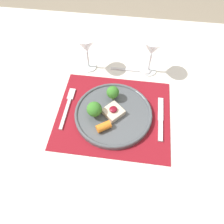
{
  "coord_description": "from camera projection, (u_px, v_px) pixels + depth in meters",
  "views": [
    {
      "loc": [
        0.06,
        -0.46,
        1.41
      ],
      "look_at": [
        -0.0,
        -0.01,
        0.75
      ],
      "focal_mm": 35.0,
      "sensor_mm": 36.0,
      "label": 1
    }
  ],
  "objects": [
    {
      "name": "wine_glass_near",
      "position": [
        152.0,
        49.0,
        0.85
      ],
      "size": [
        0.09,
        0.09,
        0.16
      ],
      "color": "white",
      "rests_on": "dining_table"
    },
    {
      "name": "ground_plane",
      "position": [
        113.0,
        177.0,
        1.42
      ],
      "size": [
        8.0,
        8.0,
        0.0
      ],
      "primitive_type": "plane",
      "color": "gray"
    },
    {
      "name": "knife",
      "position": [
        160.0,
        121.0,
        0.8
      ],
      "size": [
        0.02,
        0.19,
        0.01
      ],
      "rotation": [
        0.0,
        0.0,
        0.04
      ],
      "color": "silver",
      "rests_on": "placemat"
    },
    {
      "name": "spoon",
      "position": [
        141.0,
        71.0,
        0.94
      ],
      "size": [
        0.18,
        0.04,
        0.01
      ],
      "rotation": [
        0.0,
        0.0,
        0.07
      ],
      "color": "silver",
      "rests_on": "dining_table"
    },
    {
      "name": "fork",
      "position": [
        68.0,
        105.0,
        0.84
      ],
      "size": [
        0.02,
        0.19,
        0.01
      ],
      "rotation": [
        0.0,
        0.0,
        -0.05
      ],
      "color": "silver",
      "rests_on": "placemat"
    },
    {
      "name": "wine_glass_far",
      "position": [
        86.0,
        46.0,
        0.87
      ],
      "size": [
        0.09,
        0.09,
        0.16
      ],
      "color": "white",
      "rests_on": "dining_table"
    },
    {
      "name": "dinner_plate",
      "position": [
        111.0,
        112.0,
        0.8
      ],
      "size": [
        0.29,
        0.29,
        0.08
      ],
      "color": "#4C5156",
      "rests_on": "placemat"
    },
    {
      "name": "dining_table",
      "position": [
        113.0,
        124.0,
        0.88
      ],
      "size": [
        1.54,
        1.3,
        0.73
      ],
      "color": "white",
      "rests_on": "ground_plane"
    },
    {
      "name": "placemat",
      "position": [
        114.0,
        114.0,
        0.82
      ],
      "size": [
        0.42,
        0.36,
        0.0
      ],
      "primitive_type": "cube",
      "color": "maroon",
      "rests_on": "dining_table"
    }
  ]
}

